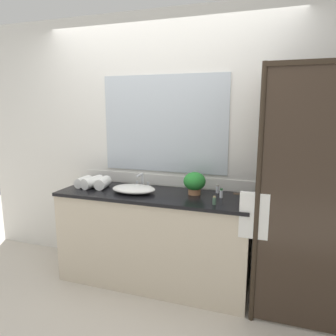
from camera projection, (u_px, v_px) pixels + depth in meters
ground_plane at (154, 281)px, 3.08m from camera, size 8.00×8.00×0.00m
wall_back_with_mirror at (165, 146)px, 3.15m from camera, size 4.40×0.06×2.60m
vanity_cabinet at (154, 238)px, 3.00m from camera, size 1.80×0.58×0.90m
shower_enclosure at (303, 199)px, 2.31m from camera, size 1.20×0.59×2.00m
sink_basin at (134, 189)px, 2.93m from camera, size 0.42×0.29×0.07m
faucet at (142, 183)px, 3.11m from camera, size 0.17×0.15×0.15m
potted_plant at (195, 182)px, 2.86m from camera, size 0.20×0.20×0.21m
amenity_bottle_lotion at (214, 201)px, 2.56m from camera, size 0.03×0.03×0.07m
amenity_bottle_shampoo at (218, 189)px, 2.92m from camera, size 0.03×0.03×0.08m
amenity_bottle_body_wash at (221, 193)px, 2.76m from camera, size 0.03×0.03×0.08m
rolled_towel_near_edge at (83, 182)px, 3.16m from camera, size 0.10×0.20×0.10m
rolled_towel_middle at (92, 182)px, 3.11m from camera, size 0.16×0.25×0.11m
rolled_towel_far_edge at (103, 183)px, 3.09m from camera, size 0.14×0.23×0.11m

